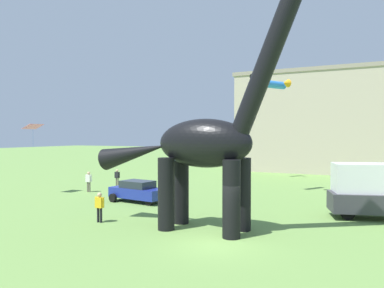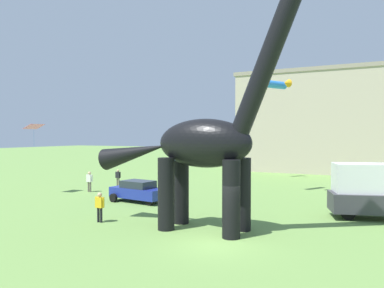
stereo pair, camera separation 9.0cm
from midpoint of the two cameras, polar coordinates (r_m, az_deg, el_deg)
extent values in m
plane|color=#6B9347|center=(17.53, 3.49, -14.79)|extent=(240.00, 240.00, 0.00)
cylinder|color=black|center=(19.64, 7.75, -7.50)|extent=(0.86, 0.86, 3.71)
cylinder|color=black|center=(18.11, 6.08, -8.25)|extent=(0.86, 0.86, 3.71)
cylinder|color=black|center=(21.03, -1.53, -6.90)|extent=(0.86, 0.86, 3.71)
cylinder|color=black|center=(19.61, -3.79, -7.50)|extent=(0.86, 0.86, 3.71)
ellipsoid|color=black|center=(19.30, 1.99, 0.12)|extent=(5.08, 2.19, 2.50)
cylinder|color=black|center=(18.53, 11.54, 12.49)|extent=(3.65, 0.94, 7.23)
cone|color=black|center=(21.43, -8.44, -1.29)|extent=(4.46, 1.25, 2.11)
cube|color=navy|center=(28.04, -8.04, -7.28)|extent=(4.40, 2.33, 0.72)
cube|color=#232B35|center=(27.95, -8.04, -6.02)|extent=(2.46, 1.86, 0.52)
cylinder|color=black|center=(28.01, -4.34, -8.02)|extent=(0.64, 0.30, 0.62)
cylinder|color=black|center=(26.52, -6.33, -8.56)|extent=(0.64, 0.30, 0.62)
cylinder|color=black|center=(29.70, -9.55, -7.50)|extent=(0.64, 0.30, 0.62)
cylinder|color=black|center=(28.30, -11.68, -7.95)|extent=(0.64, 0.30, 0.62)
cube|color=#38383D|center=(24.69, 26.67, -7.93)|extent=(5.97, 3.60, 1.10)
cube|color=silver|center=(24.52, 24.87, -4.68)|extent=(4.01, 2.95, 1.70)
cylinder|color=black|center=(25.86, 22.88, -8.71)|extent=(0.84, 0.48, 0.80)
cylinder|color=black|center=(23.80, 22.57, -9.58)|extent=(0.84, 0.48, 0.80)
cylinder|color=#6B6056|center=(36.90, -11.14, -5.64)|extent=(0.13, 0.13, 0.79)
cylinder|color=#6B6056|center=(36.78, -10.90, -5.66)|extent=(0.13, 0.13, 0.79)
cube|color=black|center=(36.77, -11.03, -4.60)|extent=(0.43, 0.26, 0.56)
sphere|color=tan|center=(36.73, -11.03, -3.97)|extent=(0.25, 0.25, 0.25)
cylinder|color=black|center=(36.91, -11.33, -4.53)|extent=(0.11, 0.11, 0.53)
cylinder|color=black|center=(36.61, -10.72, -4.58)|extent=(0.11, 0.11, 0.53)
cylinder|color=black|center=(22.11, -13.82, -10.32)|extent=(0.14, 0.14, 0.83)
cylinder|color=black|center=(21.98, -13.41, -10.39)|extent=(0.14, 0.14, 0.83)
cube|color=yellow|center=(21.91, -13.63, -8.55)|extent=(0.45, 0.28, 0.58)
sphere|color=tan|center=(21.84, -13.63, -7.46)|extent=(0.26, 0.26, 0.26)
cylinder|color=yellow|center=(22.07, -14.15, -8.40)|extent=(0.11, 0.11, 0.56)
cylinder|color=yellow|center=(21.74, -13.10, -8.54)|extent=(0.11, 0.11, 0.56)
cylinder|color=#6B6056|center=(33.78, -15.26, -6.24)|extent=(0.14, 0.14, 0.86)
cylinder|color=#6B6056|center=(33.64, -14.99, -6.27)|extent=(0.14, 0.14, 0.86)
cube|color=silver|center=(33.62, -15.13, -5.01)|extent=(0.47, 0.29, 0.61)
sphere|color=tan|center=(33.58, -15.13, -4.27)|extent=(0.27, 0.27, 0.27)
cylinder|color=silver|center=(33.80, -15.47, -4.93)|extent=(0.12, 0.12, 0.58)
cylinder|color=silver|center=(33.44, -14.78, -4.99)|extent=(0.12, 0.12, 0.58)
cylinder|color=black|center=(42.50, 10.06, 9.91)|extent=(1.40, 1.91, 0.53)
cone|color=purple|center=(41.77, 11.07, 10.05)|extent=(0.72, 0.69, 0.56)
cylinder|color=#287AE5|center=(32.65, 12.52, 8.72)|extent=(1.62, 2.24, 0.62)
cone|color=orange|center=(31.83, 14.14, 8.90)|extent=(0.84, 0.80, 0.65)
cube|color=pink|center=(33.68, -22.67, 2.45)|extent=(1.07, 1.48, 0.41)
cylinder|color=#287AE5|center=(33.68, -22.66, 0.84)|extent=(0.01, 0.01, 1.46)
cube|color=#B7A893|center=(53.98, 19.97, 2.89)|extent=(22.68, 10.73, 12.78)
cube|color=gray|center=(54.57, 20.02, 9.87)|extent=(23.13, 10.94, 0.50)
camera|label=1|loc=(0.04, -89.87, 0.00)|focal=35.38mm
camera|label=2|loc=(0.04, 90.13, 0.00)|focal=35.38mm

